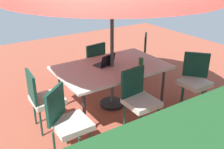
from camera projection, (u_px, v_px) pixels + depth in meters
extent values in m
cube|color=#9E4C38|center=(112.00, 105.00, 4.81)|extent=(10.00, 10.00, 0.02)
cube|color=silver|center=(112.00, 67.00, 4.50)|extent=(1.90, 1.22, 0.04)
cylinder|color=#333333|center=(132.00, 70.00, 5.41)|extent=(0.05, 0.05, 0.73)
cylinder|color=#333333|center=(60.00, 89.00, 4.61)|extent=(0.05, 0.05, 0.73)
cylinder|color=#333333|center=(163.00, 86.00, 4.70)|extent=(0.05, 0.05, 0.73)
cylinder|color=#333333|center=(84.00, 112.00, 3.90)|extent=(0.05, 0.05, 0.73)
cylinder|color=#4C4C4C|center=(112.00, 44.00, 4.33)|extent=(0.06, 0.06, 2.35)
cylinder|color=black|center=(112.00, 103.00, 4.79)|extent=(0.44, 0.44, 0.06)
cube|color=silver|center=(135.00, 56.00, 5.83)|extent=(0.46, 0.46, 0.08)
cube|color=#144738|center=(145.00, 45.00, 5.69)|extent=(0.32, 0.35, 0.45)
cylinder|color=#144738|center=(128.00, 63.00, 6.12)|extent=(0.03, 0.03, 0.45)
cylinder|color=#144738|center=(126.00, 69.00, 5.80)|extent=(0.03, 0.03, 0.45)
cylinder|color=#144738|center=(143.00, 64.00, 6.07)|extent=(0.03, 0.03, 0.45)
cylinder|color=#144738|center=(143.00, 70.00, 5.75)|extent=(0.03, 0.03, 0.45)
cube|color=silver|center=(195.00, 83.00, 4.52)|extent=(0.46, 0.46, 0.08)
cube|color=#144738|center=(196.00, 65.00, 4.60)|extent=(0.32, 0.35, 0.45)
cylinder|color=#144738|center=(182.00, 100.00, 4.50)|extent=(0.03, 0.03, 0.45)
cylinder|color=#144738|center=(204.00, 103.00, 4.42)|extent=(0.03, 0.03, 0.45)
cylinder|color=#144738|center=(182.00, 91.00, 4.82)|extent=(0.03, 0.03, 0.45)
cylinder|color=#144738|center=(203.00, 93.00, 4.74)|extent=(0.03, 0.03, 0.45)
cube|color=silver|center=(72.00, 124.00, 3.38)|extent=(0.46, 0.46, 0.08)
cube|color=#144738|center=(55.00, 104.00, 3.33)|extent=(0.36, 0.31, 0.45)
cylinder|color=#144738|center=(90.00, 135.00, 3.60)|extent=(0.03, 0.03, 0.45)
cylinder|color=#144738|center=(54.00, 147.00, 3.38)|extent=(0.03, 0.03, 0.45)
cylinder|color=#144738|center=(67.00, 131.00, 3.69)|extent=(0.03, 0.03, 0.45)
cube|color=silver|center=(90.00, 65.00, 5.31)|extent=(0.46, 0.46, 0.08)
cube|color=#144738|center=(96.00, 55.00, 5.05)|extent=(0.44, 0.10, 0.45)
cylinder|color=#144738|center=(92.00, 72.00, 5.64)|extent=(0.03, 0.03, 0.45)
cylinder|color=#144738|center=(79.00, 76.00, 5.43)|extent=(0.03, 0.03, 0.45)
cylinder|color=#144738|center=(103.00, 77.00, 5.39)|extent=(0.03, 0.03, 0.45)
cylinder|color=#144738|center=(89.00, 82.00, 5.18)|extent=(0.03, 0.03, 0.45)
cube|color=silver|center=(142.00, 103.00, 3.90)|extent=(0.46, 0.46, 0.08)
cube|color=#144738|center=(133.00, 82.00, 3.94)|extent=(0.44, 0.09, 0.45)
cylinder|color=#144738|center=(141.00, 127.00, 3.77)|extent=(0.03, 0.03, 0.45)
cylinder|color=#144738|center=(158.00, 119.00, 3.98)|extent=(0.03, 0.03, 0.45)
cylinder|color=#144738|center=(124.00, 117.00, 4.03)|extent=(0.03, 0.03, 0.45)
cylinder|color=#144738|center=(141.00, 109.00, 4.24)|extent=(0.03, 0.03, 0.45)
cube|color=silver|center=(47.00, 100.00, 3.99)|extent=(0.46, 0.46, 0.08)
cube|color=#144738|center=(31.00, 87.00, 3.79)|extent=(0.07, 0.44, 0.45)
cylinder|color=#144738|center=(64.00, 117.00, 4.03)|extent=(0.03, 0.03, 0.45)
cylinder|color=#144738|center=(56.00, 106.00, 4.32)|extent=(0.03, 0.03, 0.45)
cylinder|color=#144738|center=(41.00, 123.00, 3.87)|extent=(0.03, 0.03, 0.45)
cylinder|color=#144738|center=(35.00, 112.00, 4.15)|extent=(0.03, 0.03, 0.45)
cube|color=#2D2D33|center=(104.00, 64.00, 4.55)|extent=(0.36, 0.29, 0.02)
cube|color=black|center=(108.00, 60.00, 4.44)|extent=(0.32, 0.13, 0.20)
cylinder|color=#286B33|center=(141.00, 61.00, 4.57)|extent=(0.08, 0.08, 0.11)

